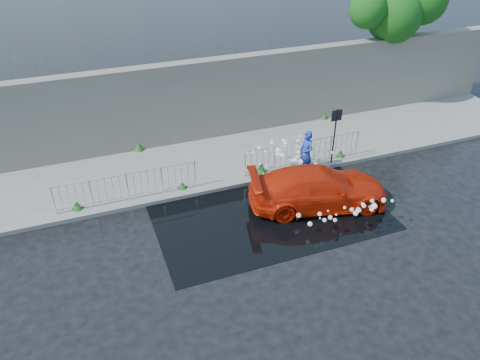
# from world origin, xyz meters

# --- Properties ---
(ground) EXTENTS (90.00, 90.00, 0.00)m
(ground) POSITION_xyz_m (0.00, 0.00, 0.00)
(ground) COLOR black
(ground) RESTS_ON ground
(pavement) EXTENTS (30.00, 4.00, 0.15)m
(pavement) POSITION_xyz_m (0.00, 5.00, 0.07)
(pavement) COLOR slate
(pavement) RESTS_ON ground
(curb) EXTENTS (30.00, 0.25, 0.16)m
(curb) POSITION_xyz_m (0.00, 3.00, 0.08)
(curb) COLOR slate
(curb) RESTS_ON ground
(retaining_wall) EXTENTS (30.00, 0.60, 3.50)m
(retaining_wall) POSITION_xyz_m (0.00, 7.20, 1.90)
(retaining_wall) COLOR slate
(retaining_wall) RESTS_ON pavement
(puddle) EXTENTS (8.00, 5.00, 0.01)m
(puddle) POSITION_xyz_m (0.50, 1.00, 0.01)
(puddle) COLOR black
(puddle) RESTS_ON ground
(sign_post) EXTENTS (0.45, 0.06, 2.50)m
(sign_post) POSITION_xyz_m (4.20, 3.10, 1.72)
(sign_post) COLOR black
(sign_post) RESTS_ON ground
(tree) EXTENTS (4.99, 2.55, 6.34)m
(tree) POSITION_xyz_m (9.81, 7.42, 4.83)
(tree) COLOR #332114
(tree) RESTS_ON ground
(railing_left) EXTENTS (5.05, 0.05, 1.10)m
(railing_left) POSITION_xyz_m (-4.00, 3.35, 0.74)
(railing_left) COLOR silver
(railing_left) RESTS_ON pavement
(railing_right) EXTENTS (5.05, 0.05, 1.10)m
(railing_right) POSITION_xyz_m (3.00, 3.35, 0.74)
(railing_right) COLOR silver
(railing_right) RESTS_ON pavement
(weeds) EXTENTS (12.17, 3.93, 0.40)m
(weeds) POSITION_xyz_m (-0.02, 4.55, 0.32)
(weeds) COLOR #134815
(weeds) RESTS_ON pavement
(water_spray) EXTENTS (3.55, 5.57, 1.06)m
(water_spray) POSITION_xyz_m (2.44, 1.51, 0.76)
(water_spray) COLOR white
(water_spray) RESTS_ON ground
(red_car) EXTENTS (5.25, 3.01, 1.43)m
(red_car) POSITION_xyz_m (2.33, 0.84, 0.72)
(red_car) COLOR red
(red_car) RESTS_ON ground
(person) EXTENTS (0.57, 0.74, 1.81)m
(person) POSITION_xyz_m (2.95, 3.00, 0.90)
(person) COLOR #2136A7
(person) RESTS_ON ground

